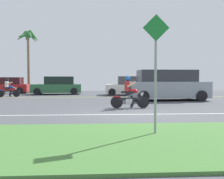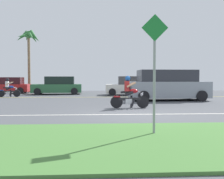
# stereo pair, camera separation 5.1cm
# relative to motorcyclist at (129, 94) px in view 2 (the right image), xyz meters

# --- Properties ---
(ground) EXTENTS (56.00, 30.00, 0.04)m
(ground) POSITION_rel_motorcyclist_xyz_m (0.01, 1.00, -0.64)
(ground) COLOR #4C4F54
(grass_median) EXTENTS (56.00, 3.80, 0.06)m
(grass_median) POSITION_rel_motorcyclist_xyz_m (0.01, -6.10, -0.59)
(grass_median) COLOR #477A38
(grass_median) RESTS_ON ground
(lane_line_near) EXTENTS (50.40, 0.12, 0.01)m
(lane_line_near) POSITION_rel_motorcyclist_xyz_m (0.01, -2.01, -0.61)
(lane_line_near) COLOR silver
(lane_line_near) RESTS_ON ground
(lane_line_far) EXTENTS (50.40, 0.12, 0.01)m
(lane_line_far) POSITION_rel_motorcyclist_xyz_m (0.01, 6.72, -0.61)
(lane_line_far) COLOR yellow
(lane_line_far) RESTS_ON ground
(motorcyclist) EXTENTS (1.75, 0.57, 1.46)m
(motorcyclist) POSITION_rel_motorcyclist_xyz_m (0.00, 0.00, 0.00)
(motorcyclist) COLOR black
(motorcyclist) RESTS_ON ground
(suv_nearby) EXTENTS (4.98, 2.24, 1.85)m
(suv_nearby) POSITION_rel_motorcyclist_xyz_m (2.84, 3.93, 0.29)
(suv_nearby) COLOR #8C939E
(suv_nearby) RESTS_ON ground
(parked_car_0) EXTENTS (4.15, 2.17, 1.44)m
(parked_car_0) POSITION_rel_motorcyclist_xyz_m (-9.58, 11.90, 0.06)
(parked_car_0) COLOR #AD1E1E
(parked_car_0) RESTS_ON ground
(parked_car_1) EXTENTS (4.21, 2.18, 1.50)m
(parked_car_1) POSITION_rel_motorcyclist_xyz_m (-4.79, 10.34, 0.08)
(parked_car_1) COLOR #2D663D
(parked_car_1) RESTS_ON ground
(parked_car_2) EXTENTS (3.82, 2.16, 1.51)m
(parked_car_2) POSITION_rel_motorcyclist_xyz_m (1.16, 9.02, 0.09)
(parked_car_2) COLOR white
(parked_car_2) RESTS_ON ground
(parked_car_3) EXTENTS (4.59, 2.17, 1.70)m
(parked_car_3) POSITION_rel_motorcyclist_xyz_m (5.96, 11.88, 0.17)
(parked_car_3) COLOR #2D663D
(parked_car_3) RESTS_ON ground
(palm_tree_0) EXTENTS (2.42, 2.39, 5.99)m
(palm_tree_0) POSITION_rel_motorcyclist_xyz_m (-8.02, 13.55, 4.36)
(palm_tree_0) COLOR #846B4C
(palm_tree_0) RESTS_ON ground
(motorcyclist_distant) EXTENTS (1.62, 0.53, 1.35)m
(motorcyclist_distant) POSITION_rel_motorcyclist_xyz_m (-7.87, 7.40, -0.05)
(motorcyclist_distant) COLOR black
(motorcyclist_distant) RESTS_ON ground
(street_sign) EXTENTS (0.62, 0.06, 2.83)m
(street_sign) POSITION_rel_motorcyclist_xyz_m (-0.11, -5.52, 1.09)
(street_sign) COLOR gray
(street_sign) RESTS_ON ground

